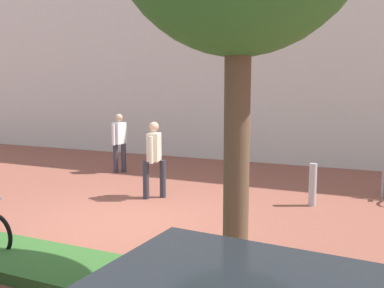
# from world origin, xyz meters

# --- Properties ---
(ground_plane) EXTENTS (60.00, 60.00, 0.00)m
(ground_plane) POSITION_xyz_m (0.00, 0.00, 0.00)
(ground_plane) COLOR brown
(building_facade) EXTENTS (28.00, 1.20, 10.00)m
(building_facade) POSITION_xyz_m (0.00, 7.87, 5.00)
(building_facade) COLOR silver
(building_facade) RESTS_ON ground
(planter_strip) EXTENTS (7.00, 1.10, 0.16)m
(planter_strip) POSITION_xyz_m (-0.47, -2.10, 0.08)
(planter_strip) COLOR #336028
(planter_strip) RESTS_ON ground
(bollard_steel) EXTENTS (0.16, 0.16, 0.90)m
(bollard_steel) POSITION_xyz_m (2.94, 2.63, 0.45)
(bollard_steel) COLOR #ADADB2
(bollard_steel) RESTS_ON ground
(person_shirt_white) EXTENTS (0.31, 0.61, 1.72)m
(person_shirt_white) POSITION_xyz_m (-2.75, 4.00, 0.98)
(person_shirt_white) COLOR #383342
(person_shirt_white) RESTS_ON ground
(person_casual_tan) EXTENTS (0.42, 0.59, 1.72)m
(person_casual_tan) POSITION_xyz_m (-0.39, 1.83, 0.98)
(person_casual_tan) COLOR #2D2D38
(person_casual_tan) RESTS_ON ground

